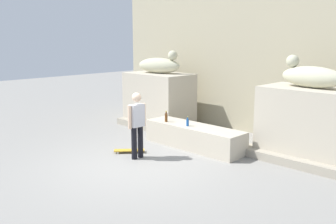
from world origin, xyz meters
TOP-DOWN VIEW (x-y plane):
  - ground_plane at (0.00, 0.00)m, footprint 40.00×40.00m
  - facade_wall at (0.00, 4.98)m, footprint 10.97×0.60m
  - pedestal_left at (-2.66, 3.41)m, footprint 2.27×1.38m
  - pedestal_right at (2.66, 3.41)m, footprint 2.27×1.38m
  - statue_reclining_left at (-2.62, 3.42)m, footprint 1.68×0.89m
  - statue_reclining_right at (2.62, 3.41)m, footprint 1.64×0.71m
  - ledge_block at (0.00, 2.17)m, footprint 2.99×0.83m
  - skater at (-0.40, 0.46)m, footprint 0.23×0.54m
  - skateboard at (-0.89, 0.60)m, footprint 0.68×0.73m
  - bottle_blue at (-0.10, 2.01)m, footprint 0.07×0.07m
  - bottle_brown at (-0.87, 1.96)m, footprint 0.08×0.08m
  - stair_step at (0.00, 2.70)m, footprint 7.58×0.50m

SIDE VIEW (x-z plane):
  - ground_plane at x=0.00m, z-range 0.00..0.00m
  - skateboard at x=-0.89m, z-range 0.02..0.10m
  - stair_step at x=0.00m, z-range 0.00..0.21m
  - ledge_block at x=0.00m, z-range 0.00..0.62m
  - bottle_blue at x=-0.10m, z-range 0.59..0.86m
  - bottle_brown at x=-0.87m, z-range 0.59..0.91m
  - pedestal_left at x=-2.66m, z-range 0.00..1.80m
  - pedestal_right at x=2.66m, z-range 0.00..1.80m
  - skater at x=-0.40m, z-range 0.09..1.76m
  - statue_reclining_left at x=-2.62m, z-range 1.69..2.47m
  - statue_reclining_right at x=2.62m, z-range 1.69..2.47m
  - facade_wall at x=0.00m, z-range 0.00..5.20m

